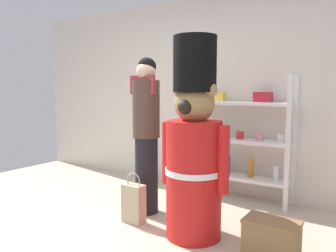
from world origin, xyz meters
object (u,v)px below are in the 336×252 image
object	(u,v)px
merchandise_shelf	(240,138)
shopping_bag	(134,203)
teddy_bear_guard	(194,150)
display_crate	(271,238)
person_shopper	(146,131)

from	to	relation	value
merchandise_shelf	shopping_bag	size ratio (longest dim) A/B	2.93
teddy_bear_guard	display_crate	size ratio (longest dim) A/B	4.16
person_shopper	shopping_bag	distance (m)	0.77
shopping_bag	display_crate	distance (m)	1.39
person_shopper	merchandise_shelf	bearing A→B (deg)	56.59
display_crate	person_shopper	bearing A→B (deg)	171.11
merchandise_shelf	person_shopper	xyz separation A→B (m)	(-0.67, -1.02, 0.15)
merchandise_shelf	display_crate	world-z (taller)	merchandise_shelf
teddy_bear_guard	shopping_bag	size ratio (longest dim) A/B	3.50
merchandise_shelf	shopping_bag	distance (m)	1.56
person_shopper	teddy_bear_guard	bearing A→B (deg)	-18.40
person_shopper	shopping_bag	size ratio (longest dim) A/B	3.26
teddy_bear_guard	display_crate	world-z (taller)	teddy_bear_guard
merchandise_shelf	person_shopper	distance (m)	1.23
shopping_bag	display_crate	world-z (taller)	shopping_bag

